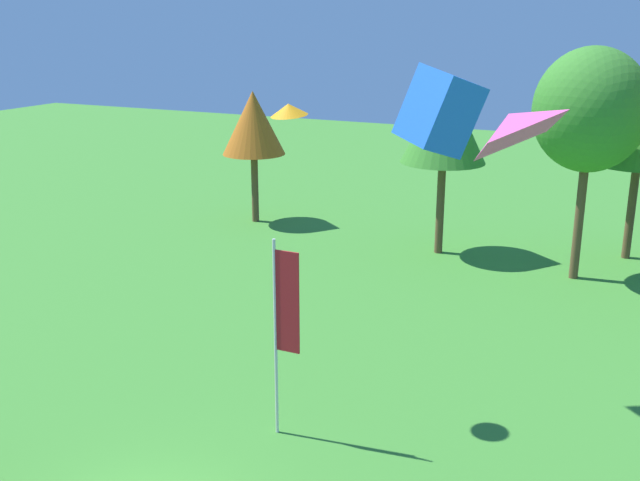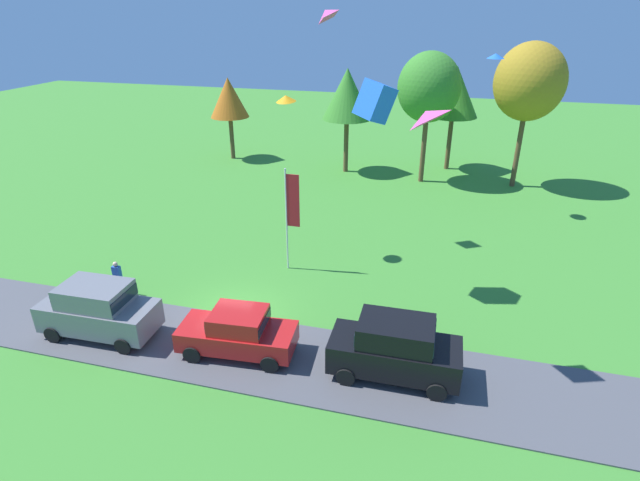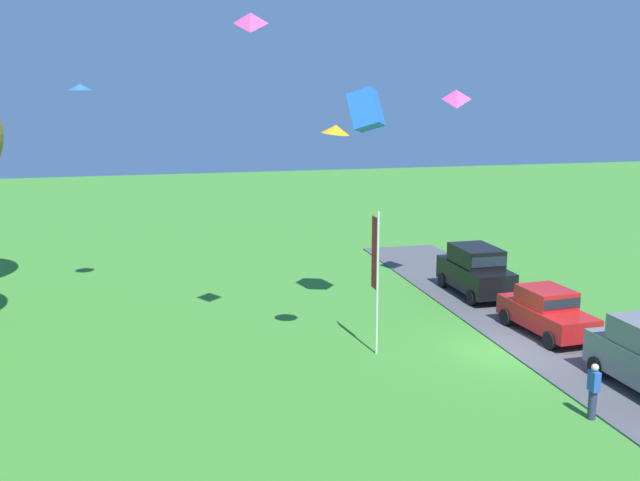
{
  "view_description": "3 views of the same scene",
  "coord_description": "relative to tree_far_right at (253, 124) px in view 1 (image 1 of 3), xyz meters",
  "views": [
    {
      "loc": [
        9.24,
        -10.49,
        10.47
      ],
      "look_at": [
        1.2,
        6.63,
        4.74
      ],
      "focal_mm": 42.0,
      "sensor_mm": 36.0,
      "label": 1
    },
    {
      "loc": [
        8.23,
        -16.58,
        12.2
      ],
      "look_at": [
        2.71,
        4.16,
        2.01
      ],
      "focal_mm": 28.0,
      "sensor_mm": 36.0,
      "label": 2
    },
    {
      "loc": [
        -23.76,
        12.81,
        9.61
      ],
      "look_at": [
        0.45,
        6.89,
        4.42
      ],
      "focal_mm": 42.0,
      "sensor_mm": 36.0,
      "label": 3
    }
  ],
  "objects": [
    {
      "name": "kite_delta_topmost",
      "position": [
        10.5,
        -16.21,
        3.03
      ],
      "size": [
        1.29,
        1.3,
        0.4
      ],
      "primitive_type": "cone",
      "rotation": [
        -0.11,
        0.0,
        2.7
      ],
      "color": "orange"
    },
    {
      "name": "kite_diamond_over_trees",
      "position": [
        17.43,
        -23.58,
        3.99
      ],
      "size": [
        1.36,
        1.27,
        0.84
      ],
      "primitive_type": "pyramid",
      "rotation": [
        -0.55,
        0.0,
        1.19
      ],
      "color": "#EA4C9E"
    },
    {
      "name": "flag_banner",
      "position": [
        11.16,
        -17.9,
        -1.8
      ],
      "size": [
        0.71,
        0.08,
        5.28
      ],
      "color": "silver",
      "rests_on": "ground"
    },
    {
      "name": "kite_box_trailing_tail",
      "position": [
        15.14,
        -18.69,
        3.51
      ],
      "size": [
        1.81,
        1.65,
        1.87
      ],
      "primitive_type": "cube",
      "rotation": [
        0.19,
        0.3,
        1.04
      ],
      "color": "blue"
    },
    {
      "name": "tree_far_left",
      "position": [
        16.36,
        -2.12,
        1.75
      ],
      "size": [
        4.43,
        4.43,
        9.35
      ],
      "color": "brown",
      "rests_on": "ground"
    },
    {
      "name": "tree_right_of_center",
      "position": [
        10.29,
        -1.16,
        0.89
      ],
      "size": [
        3.77,
        3.77,
        7.95
      ],
      "color": "brown",
      "rests_on": "ground"
    },
    {
      "name": "tree_far_right",
      "position": [
        0.0,
        0.0,
        0.0
      ],
      "size": [
        3.22,
        3.22,
        6.8
      ],
      "color": "brown",
      "rests_on": "ground"
    }
  ]
}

